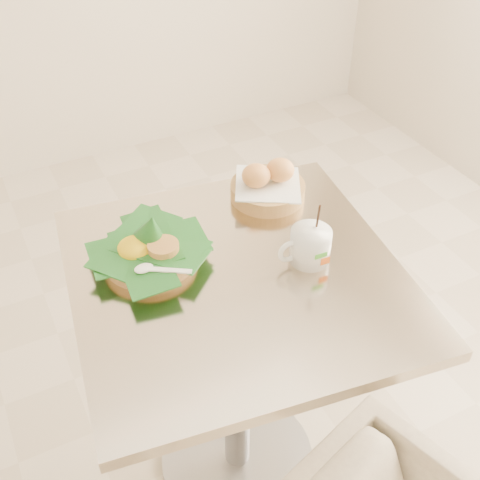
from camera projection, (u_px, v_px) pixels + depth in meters
name	position (u px, v px, depth m)	size (l,w,h in m)	color
floor	(190.00, 462.00, 1.76)	(3.60, 3.60, 0.00)	beige
cafe_table	(237.00, 341.00, 1.43)	(0.79, 0.79, 0.75)	gray
rice_basket	(149.00, 248.00, 1.31)	(0.26, 0.26, 0.13)	tan
bread_basket	(268.00, 185.00, 1.49)	(0.21, 0.21, 0.10)	tan
coffee_mug	(309.00, 245.00, 1.30)	(0.12, 0.09, 0.16)	white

